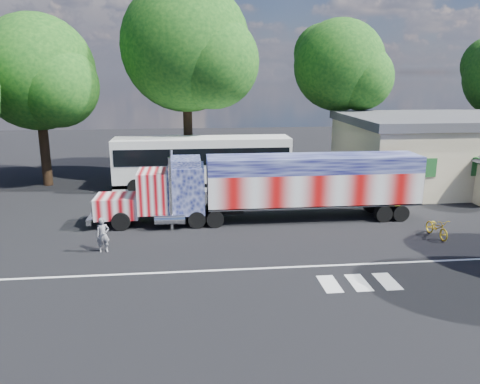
{
  "coord_description": "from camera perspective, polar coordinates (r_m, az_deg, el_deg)",
  "views": [
    {
      "loc": [
        -2.58,
        -21.56,
        8.23
      ],
      "look_at": [
        0.0,
        3.0,
        1.9
      ],
      "focal_mm": 35.0,
      "sensor_mm": 36.0,
      "label": 1
    }
  ],
  "objects": [
    {
      "name": "woman",
      "position": [
        22.95,
        -16.37,
        -5.04
      ],
      "size": [
        0.68,
        0.53,
        1.67
      ],
      "primitive_type": "imported",
      "rotation": [
        0.0,
        0.0,
        0.24
      ],
      "color": "slate",
      "rests_on": "ground"
    },
    {
      "name": "bicycle",
      "position": [
        26.11,
        22.88,
        -4.01
      ],
      "size": [
        0.8,
        1.95,
        1.01
      ],
      "primitive_type": "imported",
      "rotation": [
        0.0,
        0.0,
        0.07
      ],
      "color": "gold",
      "rests_on": "ground"
    },
    {
      "name": "lane_markings",
      "position": [
        20.07,
        7.0,
        -9.94
      ],
      "size": [
        30.0,
        2.67,
        0.01
      ],
      "color": "silver",
      "rests_on": "ground"
    },
    {
      "name": "coach_bus",
      "position": [
        34.14,
        -4.58,
        3.66
      ],
      "size": [
        12.68,
        2.95,
        3.69
      ],
      "color": "silver",
      "rests_on": "ground"
    },
    {
      "name": "tree_n_mid",
      "position": [
        36.76,
        -6.37,
        17.13
      ],
      "size": [
        10.2,
        9.72,
        14.98
      ],
      "color": "black",
      "rests_on": "ground"
    },
    {
      "name": "tree_ne_a",
      "position": [
        41.15,
        12.21,
        14.78
      ],
      "size": [
        7.96,
        7.58,
        12.6
      ],
      "color": "black",
      "rests_on": "ground"
    },
    {
      "name": "semi_truck",
      "position": [
        26.5,
        4.1,
        0.83
      ],
      "size": [
        18.6,
        2.94,
        3.96
      ],
      "color": "black",
      "rests_on": "ground"
    },
    {
      "name": "ground",
      "position": [
        23.23,
        0.78,
        -6.38
      ],
      "size": [
        100.0,
        100.0,
        0.0
      ],
      "primitive_type": "plane",
      "color": "black"
    },
    {
      "name": "tree_nw_a",
      "position": [
        37.1,
        -23.34,
        13.17
      ],
      "size": [
        8.6,
        8.19,
        12.33
      ],
      "color": "black",
      "rests_on": "ground"
    }
  ]
}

